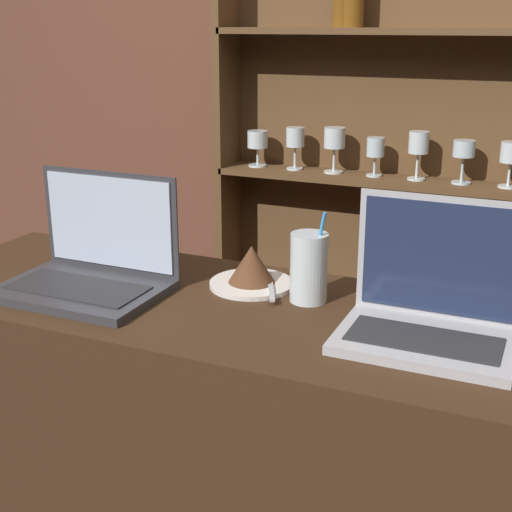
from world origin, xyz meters
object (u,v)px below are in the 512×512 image
laptop_far (431,308)px  water_glass (309,268)px  cake_plate (252,270)px  laptop_near (92,265)px

laptop_far → water_glass: (-0.26, 0.09, 0.01)m
cake_plate → laptop_far: bearing=-16.0°
laptop_near → cake_plate: bearing=25.8°
laptop_near → laptop_far: 0.70m
laptop_far → cake_plate: bearing=164.0°
cake_plate → laptop_near: bearing=-154.2°
cake_plate → water_glass: water_glass is taller
laptop_near → laptop_far: laptop_far is taller
cake_plate → water_glass: bearing=-12.0°
laptop_near → water_glass: laptop_near is taller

